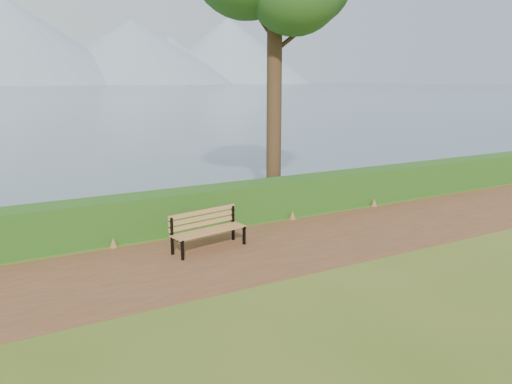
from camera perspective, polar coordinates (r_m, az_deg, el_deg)
ground at (r=11.08m, az=3.08°, el=-6.75°), size 140.00×140.00×0.00m
path at (r=11.32m, az=2.26°, el=-6.29°), size 40.00×3.40×0.01m
hedge at (r=13.11m, az=-2.96°, el=-1.38°), size 32.00×0.85×1.00m
bench at (r=11.12m, az=-5.65°, el=-4.01°), size 1.79×0.79×0.87m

